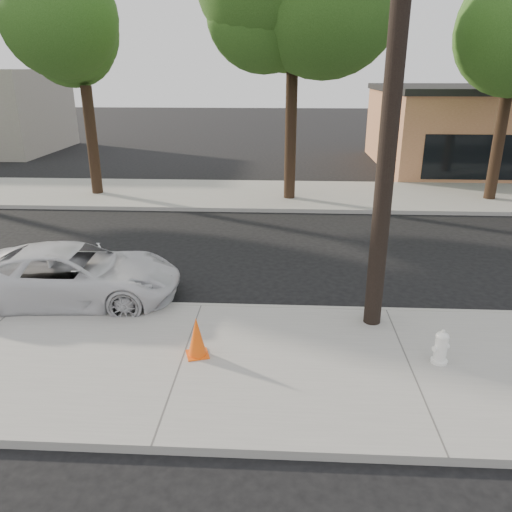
# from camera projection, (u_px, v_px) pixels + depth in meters

# --- Properties ---
(ground) EXTENTS (120.00, 120.00, 0.00)m
(ground) POSITION_uv_depth(u_px,v_px,m) (214.00, 274.00, 12.95)
(ground) COLOR black
(ground) RESTS_ON ground
(near_sidewalk) EXTENTS (90.00, 4.40, 0.15)m
(near_sidewalk) POSITION_uv_depth(u_px,v_px,m) (182.00, 362.00, 8.90)
(near_sidewalk) COLOR gray
(near_sidewalk) RESTS_ON ground
(far_sidewalk) EXTENTS (90.00, 5.00, 0.15)m
(far_sidewalk) POSITION_uv_depth(u_px,v_px,m) (241.00, 194.00, 20.87)
(far_sidewalk) COLOR gray
(far_sidewalk) RESTS_ON ground
(curb_near) EXTENTS (90.00, 0.12, 0.16)m
(curb_near) POSITION_uv_depth(u_px,v_px,m) (202.00, 307.00, 10.96)
(curb_near) COLOR #9E9B93
(curb_near) RESTS_ON ground
(utility_pole) EXTENTS (1.40, 0.34, 9.00)m
(utility_pole) POSITION_uv_depth(u_px,v_px,m) (393.00, 87.00, 8.59)
(utility_pole) COLOR black
(utility_pole) RESTS_ON near_sidewalk
(tree_b) EXTENTS (4.34, 4.20, 8.45)m
(tree_b) POSITION_uv_depth(u_px,v_px,m) (84.00, 36.00, 18.62)
(tree_b) COLOR black
(tree_b) RESTS_ON far_sidewalk
(tree_c) EXTENTS (4.96, 4.80, 9.55)m
(tree_c) POSITION_uv_depth(u_px,v_px,m) (300.00, 11.00, 17.55)
(tree_c) COLOR black
(tree_c) RESTS_ON far_sidewalk
(police_cruiser) EXTENTS (4.88, 2.50, 1.32)m
(police_cruiser) POSITION_uv_depth(u_px,v_px,m) (73.00, 275.00, 11.18)
(police_cruiser) COLOR silver
(police_cruiser) RESTS_ON ground
(fire_hydrant) EXTENTS (0.32, 0.29, 0.60)m
(fire_hydrant) POSITION_uv_depth(u_px,v_px,m) (441.00, 348.00, 8.67)
(fire_hydrant) COLOR white
(fire_hydrant) RESTS_ON near_sidewalk
(traffic_cone) EXTENTS (0.49, 0.49, 0.75)m
(traffic_cone) POSITION_uv_depth(u_px,v_px,m) (197.00, 337.00, 8.87)
(traffic_cone) COLOR #FF570D
(traffic_cone) RESTS_ON near_sidewalk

